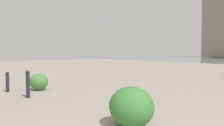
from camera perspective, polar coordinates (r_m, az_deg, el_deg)
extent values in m
cylinder|color=#232328|center=(7.51, -21.30, -5.59)|extent=(0.12, 0.12, 0.79)
sphere|color=#232328|center=(7.46, -21.36, -2.30)|extent=(0.13, 0.13, 0.13)
cylinder|color=#232328|center=(8.88, -25.85, -4.84)|extent=(0.12, 0.12, 0.65)
sphere|color=#232328|center=(8.84, -25.90, -2.50)|extent=(0.13, 0.13, 0.13)
ellipsoid|color=#387533|center=(4.36, 5.12, -11.42)|extent=(0.94, 0.85, 0.80)
ellipsoid|color=#477F38|center=(8.89, -18.76, -4.70)|extent=(0.76, 0.69, 0.65)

